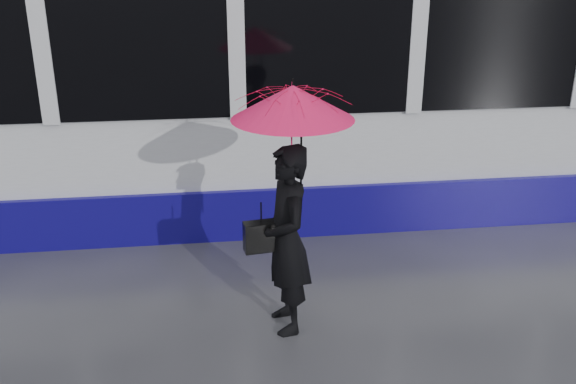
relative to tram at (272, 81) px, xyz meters
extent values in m
plane|color=#2F2F34|center=(0.16, -2.50, -1.64)|extent=(90.00, 90.00, 0.00)
cube|color=#3F3D38|center=(0.16, -0.72, -1.63)|extent=(34.00, 0.07, 0.02)
cube|color=#3F3D38|center=(0.16, 0.72, -1.63)|extent=(34.00, 0.07, 0.02)
cube|color=white|center=(0.00, 0.00, -0.11)|extent=(24.00, 2.40, 2.95)
cube|color=#130A78|center=(0.00, 0.00, -1.33)|extent=(24.00, 2.56, 0.62)
cube|color=black|center=(0.00, 0.00, 0.56)|extent=(23.00, 2.48, 1.40)
imported|color=black|center=(-0.20, -3.13, -0.77)|extent=(0.50, 0.69, 1.74)
imported|color=#FF1591|center=(-0.15, -3.13, 0.19)|extent=(1.07, 1.09, 0.87)
cone|color=#FF1591|center=(-0.15, -3.13, 0.46)|extent=(1.15, 1.15, 0.28)
cylinder|color=black|center=(-0.15, -3.13, 0.62)|extent=(0.01, 0.01, 0.07)
cylinder|color=black|center=(-0.07, -3.11, -0.13)|extent=(0.02, 0.02, 0.76)
cube|color=black|center=(-0.42, -3.11, -0.73)|extent=(0.33, 0.18, 0.27)
cylinder|color=black|center=(-0.42, -3.11, -0.50)|extent=(0.01, 0.01, 0.18)
camera|label=1|loc=(-0.84, -8.17, 1.67)|focal=40.00mm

